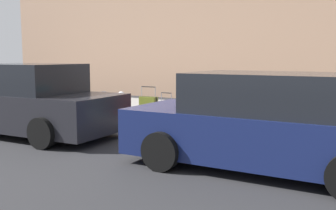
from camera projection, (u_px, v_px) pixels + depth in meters
name	position (u px, v px, depth m)	size (l,w,h in m)	color
ground_plane	(116.00, 126.00, 10.24)	(40.00, 40.00, 0.00)	#28282B
sidewalk_curb	(164.00, 112.00, 12.37)	(18.00, 5.00, 0.14)	gray
building_facade_sidewalk_side	(233.00, 6.00, 16.95)	(24.00, 3.00, 8.03)	#9E7A60
suitcase_olive_0	(277.00, 116.00, 8.70)	(0.39, 0.22, 0.96)	#59601E
suitcase_silver_1	(257.00, 117.00, 9.04)	(0.42, 0.22, 0.64)	#9EA0A8
suitcase_teal_2	(237.00, 111.00, 9.28)	(0.38, 0.23, 0.99)	#0F606B
suitcase_black_3	(219.00, 113.00, 9.49)	(0.36, 0.27, 0.89)	black
suitcase_red_4	(202.00, 110.00, 9.70)	(0.38, 0.22, 0.76)	red
suitcase_maroon_5	(183.00, 112.00, 9.97)	(0.51, 0.18, 0.60)	maroon
suitcase_navy_6	(166.00, 111.00, 10.27)	(0.37, 0.23, 0.76)	navy
suitcase_olive_7	(149.00, 108.00, 10.47)	(0.49, 0.24, 0.90)	#59601E
fire_hydrant	(121.00, 103.00, 10.96)	(0.39, 0.21, 0.72)	#99999E
bollard_post	(104.00, 104.00, 11.09)	(0.16, 0.16, 0.70)	#333338
parking_meter	(321.00, 96.00, 8.47)	(0.12, 0.09, 1.27)	slate
parked_car_navy_0	(264.00, 124.00, 6.29)	(4.51, 2.15, 1.57)	#141E4C
parked_car_charcoal_1	(27.00, 102.00, 9.12)	(4.70, 2.26, 1.66)	black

